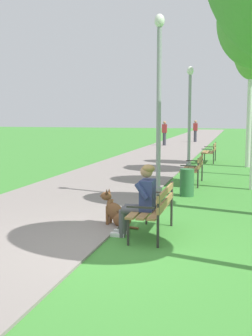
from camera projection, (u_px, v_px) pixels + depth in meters
ground_plane at (110, 250)px, 6.66m from camera, size 120.00×120.00×0.00m
paved_path at (181, 144)px, 30.22m from camera, size 3.81×60.00×0.04m
park_bench_near at (155, 206)px, 7.42m from camera, size 0.55×1.50×0.85m
park_bench_mid at (194, 167)px, 12.92m from camera, size 0.55×1.50×0.85m
park_bench_far at (210, 151)px, 18.80m from camera, size 0.55×1.50×0.85m
person_seated_on_near_bench at (141, 198)px, 7.30m from camera, size 0.74×0.49×1.25m
dog_brown at (117, 213)px, 8.00m from camera, size 0.82×0.38×0.71m
lamp_post_near at (159, 106)px, 10.36m from camera, size 0.24×0.24×4.42m
lamp_post_mid at (189, 117)px, 15.91m from camera, size 0.24×0.24×3.82m
birch_tree_fifth at (252, 43)px, 16.60m from camera, size 1.53×1.40×6.36m
litter_bin at (187, 183)px, 11.03m from camera, size 0.36×0.36×0.70m
pedestrian_distant at (164, 133)px, 28.63m from camera, size 0.32×0.22×1.65m
pedestrian_further_distant at (195, 131)px, 32.27m from camera, size 0.32×0.22×1.65m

